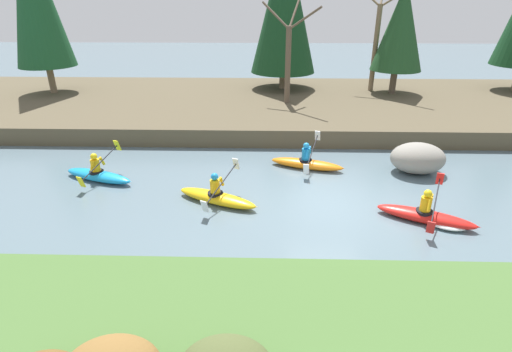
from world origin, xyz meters
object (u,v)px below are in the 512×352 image
object	(u,v)px
kayaker_trailing	(217,197)
boulder_midstream	(418,158)
kayaker_far_back	(99,175)
kayaker_lead	(430,216)
kayaker_middle	(307,163)

from	to	relation	value
kayaker_trailing	boulder_midstream	size ratio (longest dim) A/B	1.39
kayaker_trailing	kayaker_far_back	xyz separation A→B (m)	(-4.34, 1.54, 0.00)
kayaker_lead	kayaker_far_back	bearing A→B (deg)	-168.96
kayaker_middle	kayaker_far_back	distance (m)	7.49
kayaker_lead	kayaker_middle	bearing A→B (deg)	154.08
boulder_midstream	kayaker_middle	bearing A→B (deg)	176.55
kayaker_middle	boulder_midstream	world-z (taller)	kayaker_middle
kayaker_middle	boulder_midstream	size ratio (longest dim) A/B	1.42
boulder_midstream	kayaker_lead	bearing A→B (deg)	-102.67
kayaker_trailing	kayaker_far_back	world-z (taller)	same
kayaker_trailing	kayaker_far_back	bearing A→B (deg)	-174.95
kayaker_far_back	kayaker_lead	bearing A→B (deg)	6.84
kayaker_middle	kayaker_far_back	size ratio (longest dim) A/B	1.01
boulder_midstream	kayaker_trailing	bearing A→B (deg)	-159.72
kayaker_lead	boulder_midstream	xyz separation A→B (m)	(0.81, 3.58, 0.35)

